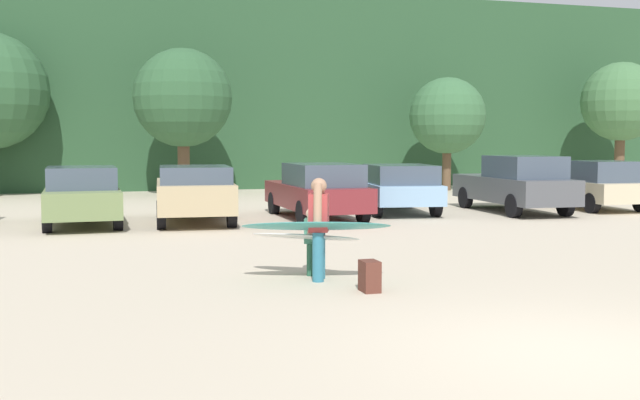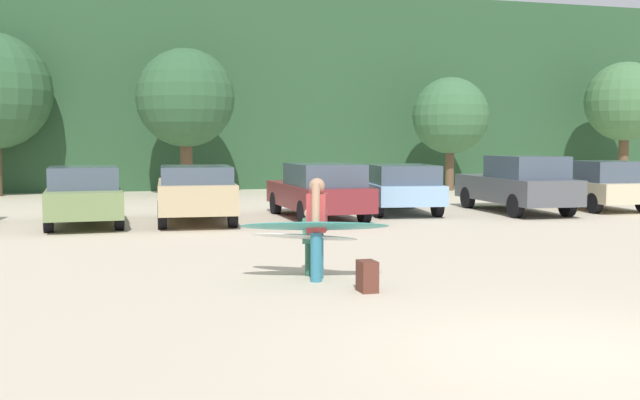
% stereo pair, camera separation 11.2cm
% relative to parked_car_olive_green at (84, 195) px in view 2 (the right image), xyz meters
% --- Properties ---
extents(ground_plane, '(120.00, 120.00, 0.00)m').
position_rel_parked_car_olive_green_xyz_m(ground_plane, '(5.05, -13.65, -0.77)').
color(ground_plane, beige).
extents(hillside_ridge, '(108.00, 12.00, 8.81)m').
position_rel_parked_car_olive_green_xyz_m(hillside_ridge, '(5.05, 18.69, 3.63)').
color(hillside_ridge, '#284C2D').
rests_on(hillside_ridge, ground_plane).
extents(tree_far_right, '(3.82, 3.82, 5.71)m').
position_rel_parked_car_olive_green_xyz_m(tree_far_right, '(3.64, 9.61, 3.00)').
color(tree_far_right, brown).
rests_on(tree_far_right, ground_plane).
extents(tree_right, '(3.28, 3.28, 4.86)m').
position_rel_parked_car_olive_green_xyz_m(tree_right, '(14.89, 9.64, 2.42)').
color(tree_right, brown).
rests_on(tree_right, ground_plane).
extents(tree_center, '(3.63, 3.63, 5.75)m').
position_rel_parked_car_olive_green_xyz_m(tree_center, '(23.63, 9.58, 3.13)').
color(tree_center, brown).
rests_on(tree_center, ground_plane).
extents(parked_car_olive_green, '(1.91, 4.48, 1.50)m').
position_rel_parked_car_olive_green_xyz_m(parked_car_olive_green, '(0.00, 0.00, 0.00)').
color(parked_car_olive_green, '#6B7F4C').
rests_on(parked_car_olive_green, ground_plane).
extents(parked_car_tan, '(2.23, 4.40, 1.51)m').
position_rel_parked_car_olive_green_xyz_m(parked_car_tan, '(2.81, -0.26, 0.05)').
color(parked_car_tan, tan).
rests_on(parked_car_tan, ground_plane).
extents(parked_car_maroon, '(1.88, 4.79, 1.54)m').
position_rel_parked_car_olive_green_xyz_m(parked_car_maroon, '(6.19, -0.24, 0.02)').
color(parked_car_maroon, maroon).
rests_on(parked_car_maroon, ground_plane).
extents(parked_car_sky_blue, '(2.51, 4.69, 1.45)m').
position_rel_parked_car_olive_green_xyz_m(parked_car_sky_blue, '(8.92, 0.79, 0.01)').
color(parked_car_sky_blue, '#84ADD1').
rests_on(parked_car_sky_blue, ground_plane).
extents(parked_car_dark_gray, '(2.01, 4.86, 1.71)m').
position_rel_parked_car_olive_green_xyz_m(parked_car_dark_gray, '(12.41, -0.12, 0.09)').
color(parked_car_dark_gray, '#4C4F54').
rests_on(parked_car_dark_gray, ground_plane).
extents(parked_car_champagne, '(2.04, 4.16, 1.53)m').
position_rel_parked_car_olive_green_xyz_m(parked_car_champagne, '(15.36, 0.15, -0.01)').
color(parked_car_champagne, beige).
rests_on(parked_car_champagne, ground_plane).
extents(person_adult, '(0.41, 0.61, 1.59)m').
position_rel_parked_car_olive_green_xyz_m(person_adult, '(3.65, -8.98, 0.12)').
color(person_adult, teal).
rests_on(person_adult, ground_plane).
extents(person_child, '(0.28, 0.40, 1.08)m').
position_rel_parked_car_olive_green_xyz_m(person_child, '(3.66, -8.50, -0.16)').
color(person_child, '#26593F').
rests_on(person_child, ground_plane).
extents(surfboard_teal, '(2.39, 1.22, 0.25)m').
position_rel_parked_car_olive_green_xyz_m(surfboard_teal, '(3.58, -9.09, 0.09)').
color(surfboard_teal, teal).
extents(surfboard_white, '(1.78, 1.54, 0.18)m').
position_rel_parked_car_olive_green_xyz_m(surfboard_white, '(3.54, -8.56, -0.14)').
color(surfboard_white, white).
extents(backpack_dropped, '(0.24, 0.34, 0.45)m').
position_rel_parked_car_olive_green_xyz_m(backpack_dropped, '(4.09, -10.06, -0.55)').
color(backpack_dropped, '#592D23').
rests_on(backpack_dropped, ground_plane).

